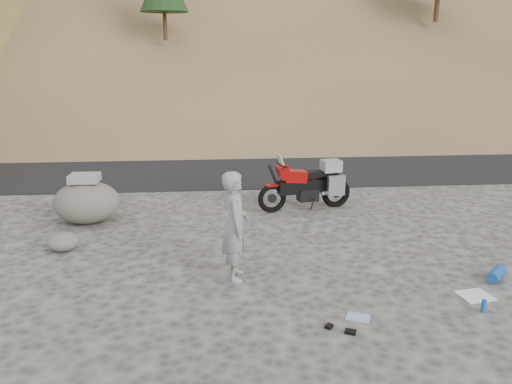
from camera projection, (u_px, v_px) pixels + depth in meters
ground at (334, 272)px, 8.83m from camera, size 140.00×140.00×0.00m
road at (274, 163)px, 17.46m from camera, size 120.00×7.00×0.05m
motorcycle at (310, 185)px, 12.17m from camera, size 2.39×0.98×1.44m
man at (236, 278)px, 8.60m from camera, size 0.46×0.69×1.89m
boulder at (87, 201)px, 11.25m from camera, size 1.71×1.55×1.13m
small_rock at (63, 241)px, 9.73m from camera, size 0.79×0.76×0.37m
gear_white_cloth at (475, 296)px, 7.94m from camera, size 0.55×0.50×0.02m
gear_blue_mat at (496, 274)px, 8.51m from camera, size 0.50×0.49×0.20m
gear_bottle at (484, 306)px, 7.44m from camera, size 0.09×0.09×0.20m
gear_glove_a at (350, 332)px, 6.90m from camera, size 0.18×0.16×0.04m
gear_glove_b at (329, 326)px, 7.04m from camera, size 0.15×0.15×0.04m
gear_blue_cloth at (358, 317)px, 7.30m from camera, size 0.41×0.37×0.01m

